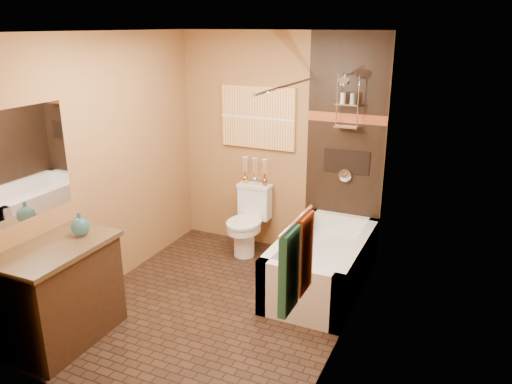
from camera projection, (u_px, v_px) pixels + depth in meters
The scene contains 23 objects.
floor at pixel (217, 305), 4.77m from camera, with size 3.00×3.00×0.00m, color black.
wall_left at pixel (106, 166), 4.85m from camera, with size 0.02×3.00×2.50m, color olive.
wall_right at pixel (348, 200), 3.90m from camera, with size 0.02×3.00×2.50m, color olive.
wall_back at pixel (278, 145), 5.67m from camera, with size 2.40×0.02×2.50m, color olive.
wall_front at pixel (95, 247), 3.08m from camera, with size 2.40×0.02×2.50m, color olive.
ceiling at pixel (210, 31), 3.98m from camera, with size 3.00×3.00×0.00m, color silver.
alcove_tile_back at pixel (345, 152), 5.35m from camera, with size 0.85×0.01×2.50m, color black.
alcove_tile_right at pixel (368, 175), 4.55m from camera, with size 0.01×1.50×2.50m, color black.
mosaic_band_back at pixel (347, 118), 5.22m from camera, with size 0.85×0.01×0.10m, color maroon.
mosaic_band_right at pixel (370, 135), 4.44m from camera, with size 0.01×1.50×0.10m, color maroon.
alcove_niche at pixel (346, 162), 5.37m from camera, with size 0.50×0.01×0.25m, color black.
shower_fixtures at pixel (347, 115), 5.11m from camera, with size 0.24×0.33×1.16m.
curtain_rod at pixel (289, 85), 4.62m from camera, with size 0.03×0.03×1.55m, color silver.
towel_bar at pixel (296, 221), 2.95m from camera, with size 0.02×0.02×0.55m, color silver.
towel_teal at pixel (289, 271), 2.92m from camera, with size 0.05×0.22×0.52m, color #216F70.
towel_rust at pixel (304, 254), 3.15m from camera, with size 0.05×0.22×0.52m, color #97331B.
sunset_painting at pixel (258, 118), 5.65m from camera, with size 0.90×0.04×0.70m, color #C3792E.
vanity_mirror at pixel (18, 166), 3.90m from camera, with size 0.01×1.00×0.90m, color white.
bathtub at pixel (322, 268), 5.03m from camera, with size 0.80×1.50×0.55m.
toilet at pixel (249, 220), 5.79m from camera, with size 0.40×0.58×0.78m.
vanity at pixel (60, 293), 4.14m from camera, with size 0.61×0.99×0.87m.
teal_bottle at pixel (80, 224), 4.17m from camera, with size 0.16×0.16×0.25m, color #256971, non-canonical shape.
bud_vases at pixel (255, 170), 5.76m from camera, with size 0.31×0.07×0.31m.
Camera 1 is at (2.08, -3.64, 2.56)m, focal length 35.00 mm.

